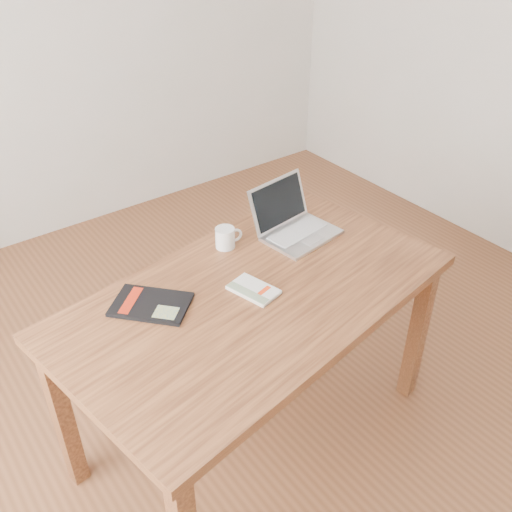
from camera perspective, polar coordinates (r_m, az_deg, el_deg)
room at (r=1.81m, az=-1.07°, el=13.66°), size 4.04×4.04×2.70m
desk at (r=2.08m, az=-0.12°, el=-5.53°), size 1.52×1.02×0.75m
white_guidebook at (r=2.02m, az=-0.25°, el=-3.40°), size 0.15×0.19×0.02m
black_guidebook at (r=1.99m, az=-10.47°, el=-4.79°), size 0.30×0.31×0.01m
laptop at (r=2.33m, az=3.74°, el=3.29°), size 0.33×0.31×0.20m
coffee_mug at (r=2.24m, az=-3.05°, el=1.89°), size 0.11×0.08×0.08m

